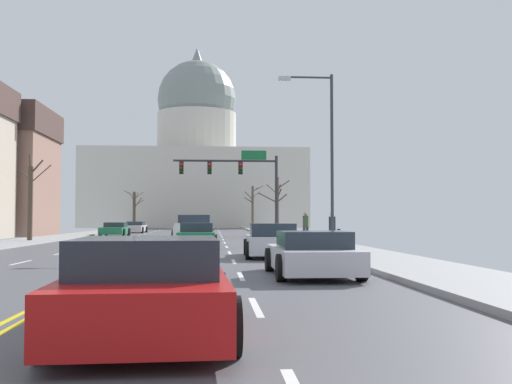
{
  "coord_description": "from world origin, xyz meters",
  "views": [
    {
      "loc": [
        2.79,
        -28.81,
        1.45
      ],
      "look_at": [
        6.95,
        29.03,
        4.0
      ],
      "focal_mm": 42.17,
      "sensor_mm": 36.0,
      "label": 1
    }
  ],
  "objects": [
    {
      "name": "sedan_near_02",
      "position": [
        2.04,
        0.52,
        0.59
      ],
      "size": [
        1.95,
        4.64,
        1.24
      ],
      "color": "#1E7247",
      "rests_on": "ground"
    },
    {
      "name": "sedan_near_00",
      "position": [
        1.88,
        12.38,
        0.55
      ],
      "size": [
        2.01,
        4.6,
        1.15
      ],
      "color": "silver",
      "rests_on": "ground"
    },
    {
      "name": "pedestrian_01",
      "position": [
        8.78,
        1.04,
        1.04
      ],
      "size": [
        0.35,
        0.34,
        1.63
      ],
      "color": "#33333D",
      "rests_on": "ground"
    },
    {
      "name": "ground",
      "position": [
        0.0,
        -0.0,
        0.02
      ],
      "size": [
        20.0,
        180.0,
        0.2
      ],
      "color": "#505056"
    },
    {
      "name": "bicycle_parked",
      "position": [
        8.69,
        -0.73,
        0.49
      ],
      "size": [
        0.12,
        1.77,
        0.85
      ],
      "color": "black",
      "rests_on": "ground"
    },
    {
      "name": "bare_tree_00",
      "position": [
        8.12,
        51.5,
        3.15
      ],
      "size": [
        2.55,
        1.89,
        5.7
      ],
      "color": "brown",
      "rests_on": "ground"
    },
    {
      "name": "sedan_near_05",
      "position": [
        1.99,
        -21.19,
        0.57
      ],
      "size": [
        2.23,
        4.46,
        1.22
      ],
      "color": "#B71414",
      "rests_on": "ground"
    },
    {
      "name": "bare_tree_03",
      "position": [
        -8.22,
        8.35,
        2.58
      ],
      "size": [
        2.1,
        2.09,
        5.12
      ],
      "color": "#4C3D2D",
      "rests_on": "ground"
    },
    {
      "name": "flank_building_02",
      "position": [
        -18.76,
        34.3,
        5.02
      ],
      "size": [
        8.89,
        7.29,
        9.92
      ],
      "color": "tan",
      "rests_on": "ground"
    },
    {
      "name": "sedan_oncoming_01",
      "position": [
        -5.03,
        32.83,
        0.55
      ],
      "size": [
        2.12,
        4.39,
        1.13
      ],
      "color": "silver",
      "rests_on": "ground"
    },
    {
      "name": "pickup_truck_near_01",
      "position": [
        1.68,
        6.88,
        0.74
      ],
      "size": [
        2.37,
        5.33,
        1.66
      ],
      "color": "silver",
      "rests_on": "ground"
    },
    {
      "name": "bare_tree_01",
      "position": [
        -7.89,
        53.87,
        2.73
      ],
      "size": [
        2.67,
        2.22,
        5.12
      ],
      "color": "brown",
      "rests_on": "ground"
    },
    {
      "name": "pedestrian_00",
      "position": [
        8.23,
        6.14,
        1.08
      ],
      "size": [
        0.35,
        0.34,
        1.69
      ],
      "color": "#33333D",
      "rests_on": "ground"
    },
    {
      "name": "street_lamp_right",
      "position": [
        7.86,
        -1.89,
        4.85
      ],
      "size": [
        2.52,
        0.24,
        7.9
      ],
      "color": "#333338",
      "rests_on": "ground"
    },
    {
      "name": "bare_tree_02",
      "position": [
        8.24,
        22.08,
        2.71
      ],
      "size": [
        2.8,
        2.01,
        4.82
      ],
      "color": "#4C3D2D",
      "rests_on": "ground"
    },
    {
      "name": "sedan_near_04",
      "position": [
        5.3,
        -13.72,
        0.53
      ],
      "size": [
        2.11,
        4.4,
        1.13
      ],
      "color": "silver",
      "rests_on": "ground"
    },
    {
      "name": "sedan_near_03",
      "position": [
        5.01,
        -6.28,
        0.59
      ],
      "size": [
        2.14,
        4.37,
        1.27
      ],
      "color": "silver",
      "rests_on": "ground"
    },
    {
      "name": "signal_gantry",
      "position": [
        4.73,
        16.47,
        4.79
      ],
      "size": [
        7.91,
        0.41,
        6.47
      ],
      "color": "#28282D",
      "rests_on": "ground"
    },
    {
      "name": "capitol_building",
      "position": [
        0.0,
        73.59,
        9.87
      ],
      "size": [
        35.42,
        22.3,
        30.81
      ],
      "color": "beige",
      "rests_on": "ground"
    },
    {
      "name": "sedan_oncoming_00",
      "position": [
        -5.29,
        21.68,
        0.53
      ],
      "size": [
        2.17,
        4.25,
        1.12
      ],
      "color": "#1E7247",
      "rests_on": "ground"
    }
  ]
}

